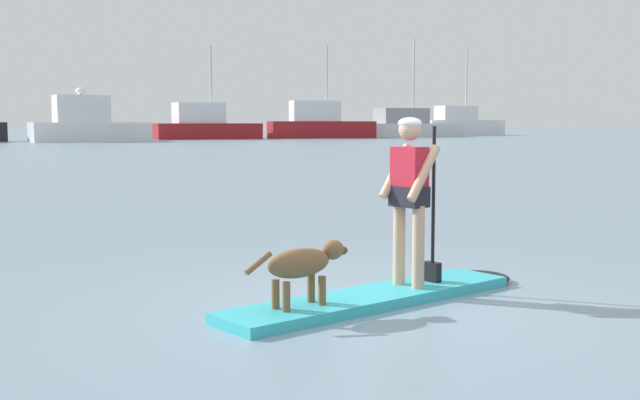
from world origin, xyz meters
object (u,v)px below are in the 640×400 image
(person_paddler, at_px, (410,189))
(moored_boat_far_starboard, at_px, (88,124))
(dog, at_px, (303,264))
(moored_boat_far_port, at_px, (204,125))
(moored_boat_port, at_px, (320,124))
(moored_boat_starboard, at_px, (407,126))
(paddleboard, at_px, (389,295))
(moored_boat_center, at_px, (461,124))

(person_paddler, height_order, moored_boat_far_starboard, moored_boat_far_starboard)
(dog, height_order, moored_boat_far_starboard, moored_boat_far_starboard)
(moored_boat_far_port, bearing_deg, moored_boat_far_starboard, -160.85)
(moored_boat_far_starboard, distance_m, moored_boat_far_port, 12.95)
(person_paddler, height_order, dog, person_paddler)
(moored_boat_port, distance_m, moored_boat_starboard, 11.73)
(moored_boat_far_starboard, distance_m, moored_boat_port, 24.26)
(moored_boat_far_port, bearing_deg, dog, -110.26)
(paddleboard, height_order, moored_boat_port, moored_boat_port)
(moored_boat_far_starboard, bearing_deg, moored_boat_port, 5.44)
(person_paddler, relative_size, moored_boat_far_port, 0.16)
(moored_boat_far_starboard, bearing_deg, moored_boat_far_port, 19.15)
(moored_boat_starboard, bearing_deg, moored_boat_far_starboard, -174.55)
(moored_boat_far_port, relative_size, moored_boat_starboard, 0.82)
(moored_boat_starboard, distance_m, moored_boat_center, 12.74)
(moored_boat_port, bearing_deg, moored_boat_far_port, 170.70)
(person_paddler, xyz_separation_m, moored_boat_far_port, (23.79, 67.78, 0.27))
(paddleboard, height_order, dog, dog)
(person_paddler, distance_m, dog, 1.46)
(moored_boat_starboard, xyz_separation_m, moored_boat_center, (11.71, 5.01, 0.19))
(moored_boat_port, distance_m, moored_boat_center, 24.18)
(paddleboard, height_order, person_paddler, person_paddler)
(dog, height_order, moored_boat_port, moored_boat_port)
(person_paddler, height_order, moored_boat_port, moored_boat_port)
(person_paddler, bearing_deg, dog, -169.36)
(paddleboard, relative_size, moored_boat_port, 0.31)
(moored_boat_starboard, bearing_deg, moored_boat_center, 23.19)
(dog, xyz_separation_m, moored_boat_port, (37.02, 66.08, 0.97))
(moored_boat_far_port, height_order, moored_boat_center, moored_boat_center)
(moored_boat_center, bearing_deg, moored_boat_far_port, -173.24)
(moored_boat_port, height_order, moored_boat_center, moored_boat_center)
(paddleboard, relative_size, person_paddler, 2.17)
(moored_boat_center, bearing_deg, moored_boat_starboard, -156.81)
(person_paddler, bearing_deg, moored_boat_starboard, 54.71)
(moored_boat_far_port, height_order, moored_boat_port, moored_boat_port)
(moored_boat_far_starboard, height_order, moored_boat_center, moored_boat_center)
(person_paddler, xyz_separation_m, moored_boat_starboard, (47.38, 66.95, 0.15))
(moored_boat_far_port, xyz_separation_m, moored_boat_center, (35.30, 4.18, 0.07))
(moored_boat_far_starboard, height_order, moored_boat_port, moored_boat_port)
(moored_boat_port, xyz_separation_m, moored_boat_center, (23.38, 6.13, -0.05))
(moored_boat_far_starboard, relative_size, moored_boat_starboard, 0.77)
(dog, bearing_deg, moored_boat_far_starboard, 78.59)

